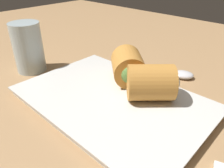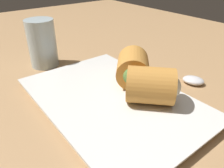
# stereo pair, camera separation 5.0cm
# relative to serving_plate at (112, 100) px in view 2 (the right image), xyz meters

# --- Properties ---
(table_surface) EXTENTS (1.80, 1.40, 0.02)m
(table_surface) POSITION_rel_serving_plate_xyz_m (0.03, 0.00, -0.02)
(table_surface) COLOR #A87F54
(table_surface) RESTS_ON ground
(serving_plate) EXTENTS (0.33, 0.22, 0.01)m
(serving_plate) POSITION_rel_serving_plate_xyz_m (0.00, 0.00, 0.00)
(serving_plate) COLOR silver
(serving_plate) RESTS_ON table_surface
(roll_front_left) EXTENTS (0.10, 0.10, 0.06)m
(roll_front_left) POSITION_rel_serving_plate_xyz_m (-0.05, -0.04, 0.04)
(roll_front_left) COLOR #C68438
(roll_front_left) RESTS_ON serving_plate
(roll_front_right) EXTENTS (0.10, 0.10, 0.06)m
(roll_front_right) POSITION_rel_serving_plate_xyz_m (0.01, -0.06, 0.04)
(roll_front_right) COLOR #C68438
(roll_front_right) RESTS_ON serving_plate
(spoon) EXTENTS (0.16, 0.09, 0.01)m
(spoon) POSITION_rel_serving_plate_xyz_m (-0.04, -0.17, -0.00)
(spoon) COLOR silver
(spoon) RESTS_ON table_surface
(drinking_glass) EXTENTS (0.06, 0.06, 0.11)m
(drinking_glass) POSITION_rel_serving_plate_xyz_m (0.23, 0.03, 0.05)
(drinking_glass) COLOR silver
(drinking_glass) RESTS_ON table_surface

